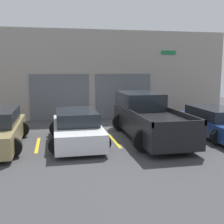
{
  "coord_description": "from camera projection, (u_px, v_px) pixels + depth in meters",
  "views": [
    {
      "loc": [
        -2.33,
        -12.85,
        2.93
      ],
      "look_at": [
        0.0,
        -1.6,
        1.1
      ],
      "focal_mm": 45.0,
      "sensor_mm": 36.0,
      "label": 1
    }
  ],
  "objects": [
    {
      "name": "parking_stripe_right",
      "position": [
        184.0,
        137.0,
        11.93
      ],
      "size": [
        0.12,
        2.2,
        0.01
      ],
      "primitive_type": "cube",
      "color": "gold",
      "rests_on": "ground"
    },
    {
      "name": "shophouse_building",
      "position": [
        95.0,
        75.0,
        16.14
      ],
      "size": [
        15.82,
        0.68,
        5.02
      ],
      "color": "#9E9389",
      "rests_on": "ground"
    },
    {
      "name": "sedan_white",
      "position": [
        77.0,
        128.0,
        10.95
      ],
      "size": [
        2.17,
        4.3,
        1.27
      ],
      "color": "white",
      "rests_on": "ground"
    },
    {
      "name": "parking_stripe_left",
      "position": [
        38.0,
        145.0,
        10.72
      ],
      "size": [
        0.12,
        2.2,
        0.01
      ],
      "primitive_type": "cube",
      "color": "gold",
      "rests_on": "ground"
    },
    {
      "name": "ground_plane",
      "position": [
        105.0,
        130.0,
        13.35
      ],
      "size": [
        28.0,
        28.0,
        0.0
      ],
      "primitive_type": "plane",
      "color": "#3D3D3F"
    },
    {
      "name": "pickup_truck",
      "position": [
        148.0,
        118.0,
        11.83
      ],
      "size": [
        2.45,
        5.5,
        1.8
      ],
      "color": "black",
      "rests_on": "ground"
    },
    {
      "name": "van_right",
      "position": [
        216.0,
        122.0,
        12.17
      ],
      "size": [
        2.24,
        4.69,
        1.21
      ],
      "color": "navy",
      "rests_on": "ground"
    },
    {
      "name": "parking_stripe_centre",
      "position": [
        115.0,
        141.0,
        11.32
      ],
      "size": [
        0.12,
        2.2,
        0.01
      ],
      "primitive_type": "cube",
      "color": "gold",
      "rests_on": "ground"
    }
  ]
}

